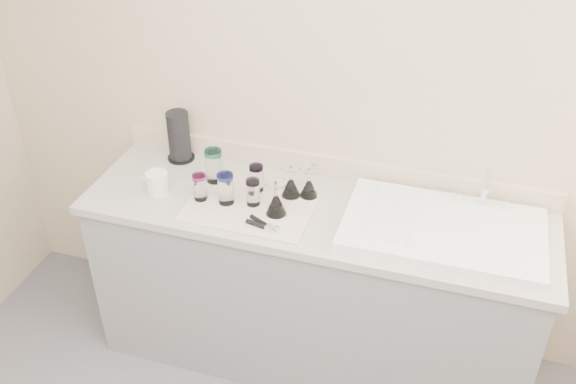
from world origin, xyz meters
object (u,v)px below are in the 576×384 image
(tumbler_teal, at_px, (214,166))
(white_mug, at_px, (157,183))
(tumbler_magenta, at_px, (200,187))
(tumbler_purple, at_px, (256,178))
(paper_towel_roll, at_px, (179,137))
(tumbler_lavender, at_px, (253,192))
(sink_unit, at_px, (444,228))
(tumbler_blue, at_px, (226,188))
(goblet_front_left, at_px, (276,203))
(goblet_back_left, at_px, (291,186))
(can_opener, at_px, (263,225))
(goblet_back_right, at_px, (309,187))

(tumbler_teal, relative_size, white_mug, 1.06)
(tumbler_magenta, bearing_deg, white_mug, 179.39)
(tumbler_purple, distance_m, paper_towel_roll, 0.48)
(paper_towel_roll, bearing_deg, tumbler_lavender, -29.65)
(sink_unit, relative_size, tumbler_lavender, 6.67)
(tumbler_lavender, bearing_deg, tumbler_purple, 101.99)
(tumbler_blue, xyz_separation_m, white_mug, (-0.33, -0.01, -0.03))
(tumbler_teal, xyz_separation_m, goblet_front_left, (0.35, -0.16, -0.03))
(paper_towel_roll, bearing_deg, tumbler_purple, -19.75)
(tumbler_blue, xyz_separation_m, goblet_back_left, (0.25, 0.14, -0.02))
(goblet_back_left, relative_size, white_mug, 1.02)
(can_opener, xyz_separation_m, white_mug, (-0.54, 0.12, 0.03))
(tumbler_lavender, bearing_deg, white_mug, -176.10)
(sink_unit, bearing_deg, tumbler_magenta, -175.14)
(paper_towel_roll, bearing_deg, can_opener, -36.06)
(goblet_back_left, relative_size, paper_towel_roll, 0.61)
(tumbler_lavender, distance_m, goblet_back_left, 0.18)
(tumbler_purple, distance_m, goblet_front_left, 0.20)
(sink_unit, distance_m, tumbler_lavender, 0.82)
(goblet_front_left, distance_m, paper_towel_roll, 0.67)
(goblet_back_right, bearing_deg, tumbler_blue, -154.48)
(tumbler_magenta, distance_m, goblet_back_right, 0.48)
(tumbler_purple, xyz_separation_m, paper_towel_roll, (-0.45, 0.16, 0.05))
(tumbler_teal, relative_size, tumbler_purple, 1.25)
(tumbler_lavender, relative_size, goblet_back_left, 0.81)
(sink_unit, xyz_separation_m, goblet_front_left, (-0.70, -0.09, 0.04))
(tumbler_purple, bearing_deg, goblet_back_left, 1.81)
(tumbler_teal, relative_size, tumbler_lavender, 1.29)
(tumbler_blue, xyz_separation_m, goblet_back_right, (0.33, 0.16, -0.02))
(tumbler_blue, height_order, paper_towel_roll, paper_towel_roll)
(tumbler_purple, relative_size, white_mug, 0.85)
(tumbler_purple, height_order, goblet_back_right, goblet_back_right)
(tumbler_lavender, height_order, goblet_back_right, goblet_back_right)
(tumbler_teal, height_order, tumbler_blue, tumbler_teal)
(tumbler_magenta, bearing_deg, tumbler_purple, 33.47)
(tumbler_magenta, height_order, white_mug, tumbler_magenta)
(tumbler_lavender, distance_m, goblet_front_left, 0.12)
(sink_unit, height_order, paper_towel_roll, paper_towel_roll)
(goblet_back_left, relative_size, goblet_back_right, 1.06)
(tumbler_blue, relative_size, paper_towel_roll, 0.57)
(tumbler_magenta, bearing_deg, goblet_back_right, 20.38)
(tumbler_lavender, bearing_deg, paper_towel_roll, 150.35)
(tumbler_blue, relative_size, tumbler_lavender, 1.17)
(sink_unit, relative_size, white_mug, 5.48)
(tumbler_purple, relative_size, tumbler_magenta, 1.03)
(goblet_back_left, height_order, paper_towel_roll, paper_towel_roll)
(tumbler_teal, height_order, tumbler_purple, tumbler_teal)
(white_mug, bearing_deg, paper_towel_roll, 95.11)
(tumbler_purple, bearing_deg, white_mug, -161.94)
(tumbler_magenta, bearing_deg, paper_towel_roll, 128.24)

